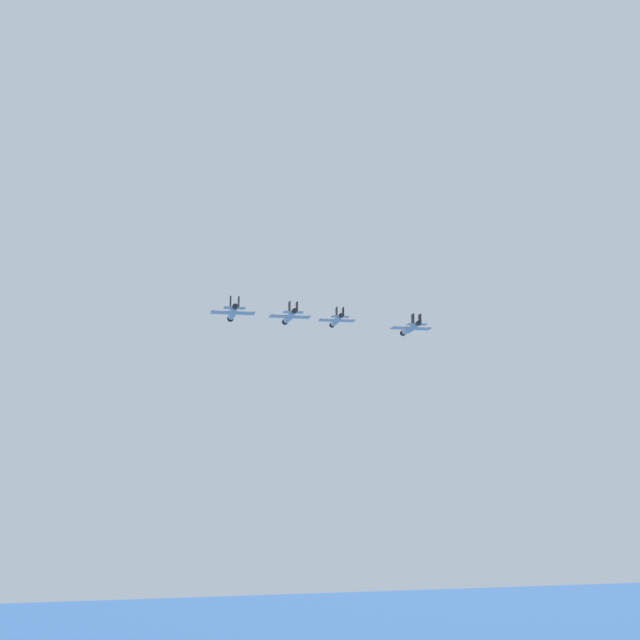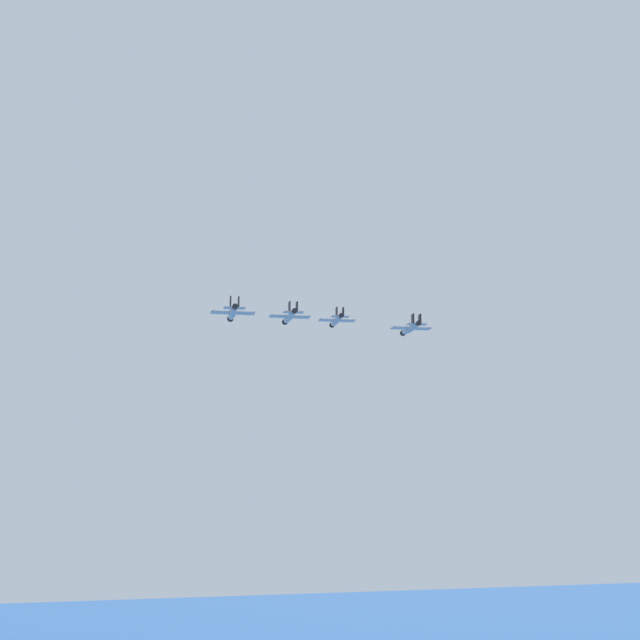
{
  "view_description": "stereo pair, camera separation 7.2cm",
  "coord_description": "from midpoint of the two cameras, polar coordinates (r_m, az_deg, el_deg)",
  "views": [
    {
      "loc": [
        -186.43,
        36.27,
        90.35
      ],
      "look_at": [
        7.32,
        -19.11,
        128.77
      ],
      "focal_mm": 49.96,
      "sensor_mm": 36.0,
      "label": 1
    },
    {
      "loc": [
        -186.45,
        36.21,
        90.35
      ],
      "look_at": [
        7.32,
        -19.11,
        128.77
      ],
      "focal_mm": 49.96,
      "sensor_mm": 36.0,
      "label": 2
    }
  ],
  "objects": [
    {
      "name": "jet_right_wingman",
      "position": [
        209.75,
        5.78,
        -0.53
      ],
      "size": [
        15.55,
        9.59,
        3.27
      ],
      "rotation": [
        0.0,
        0.0,
        6.18
      ],
      "color": "#9EA3A8"
    },
    {
      "name": "jet_lead",
      "position": [
        223.37,
        1.03,
        -0.03
      ],
      "size": [
        15.12,
        9.37,
        3.18
      ],
      "rotation": [
        0.0,
        0.0,
        6.16
      ],
      "color": "#9EA3A8"
    },
    {
      "name": "jet_left_wingman",
      "position": [
        204.15,
        -1.99,
        0.22
      ],
      "size": [
        15.54,
        9.54,
        3.27
      ],
      "rotation": [
        0.0,
        0.0,
        6.2
      ],
      "color": "#9EA3A8"
    },
    {
      "name": "jet_left_outer",
      "position": [
        185.58,
        -5.63,
        0.47
      ],
      "size": [
        15.14,
        9.35,
        3.18
      ],
      "rotation": [
        0.0,
        0.0,
        6.18
      ],
      "color": "#9EA3A8"
    }
  ]
}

